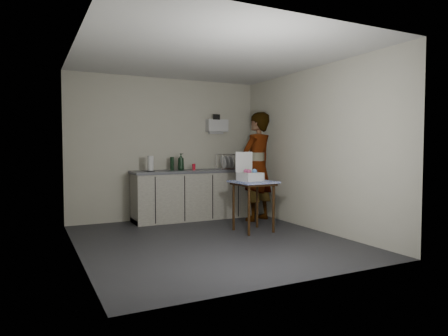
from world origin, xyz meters
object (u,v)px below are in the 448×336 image
dark_bottle (172,164)px  bakery_box (249,174)px  paper_towel (151,164)px  soap_bottle (181,162)px  standing_man (257,167)px  dish_rack (228,165)px  kitchen_counter (193,196)px  soda_can (194,167)px  side_table (253,188)px

dark_bottle → bakery_box: (0.79, -1.44, -0.13)m
dark_bottle → paper_towel: 0.48m
soap_bottle → dark_bottle: 0.17m
dark_bottle → bakery_box: size_ratio=0.53×
standing_man → dark_bottle: bearing=-49.6°
paper_towel → dish_rack: (1.56, 0.12, -0.06)m
soap_bottle → kitchen_counter: bearing=-1.7°
soap_bottle → soda_can: 0.27m
side_table → standing_man: bearing=52.9°
kitchen_counter → soda_can: soda_can is taller
paper_towel → soda_can: bearing=5.5°
standing_man → dark_bottle: size_ratio=8.07×
soap_bottle → soda_can: (0.25, -0.01, -0.10)m
soap_bottle → paper_towel: size_ratio=1.15×
kitchen_counter → dark_bottle: (-0.37, 0.08, 0.60)m
paper_towel → soap_bottle: bearing=9.1°
soap_bottle → dark_bottle: size_ratio=1.27×
kitchen_counter → dark_bottle: bearing=168.2°
kitchen_counter → side_table: (0.45, -1.44, 0.27)m
kitchen_counter → standing_man: 1.30m
standing_man → bakery_box: size_ratio=4.28×
side_table → dark_bottle: dark_bottle is taller
dish_rack → bakery_box: size_ratio=0.92×
dark_bottle → side_table: bearing=-61.6°
side_table → dark_bottle: bearing=115.7°
dish_rack → bakery_box: (-0.32, -1.40, -0.08)m
soda_can → dish_rack: size_ratio=0.27×
standing_man → soda_can: standing_man is taller
soda_can → dark_bottle: 0.41m
kitchen_counter → paper_towel: bearing=-173.9°
soda_can → bakery_box: size_ratio=0.25×
soap_bottle → soda_can: size_ratio=2.73×
dark_bottle → dish_rack: size_ratio=0.58×
soda_can → dark_bottle: size_ratio=0.46×
paper_towel → bakery_box: bakery_box is taller
soap_bottle → dark_bottle: (-0.15, 0.07, -0.03)m
soap_bottle → soda_can: soap_bottle is taller
side_table → bakery_box: 0.22m
side_table → soap_bottle: bearing=112.3°
kitchen_counter → standing_man: (1.00, -0.63, 0.55)m
side_table → dish_rack: (0.29, 1.47, 0.28)m
bakery_box → soap_bottle: bearing=108.7°
dish_rack → standing_man: bearing=-68.2°
kitchen_counter → dish_rack: (0.74, 0.03, 0.55)m
kitchen_counter → bakery_box: (0.41, -1.37, 0.47)m
dark_bottle → dish_rack: dish_rack is taller
bakery_box → side_table: bearing=-70.9°
standing_man → kitchen_counter: bearing=-54.5°
dark_bottle → paper_towel: paper_towel is taller
soda_can → paper_towel: bearing=-174.5°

